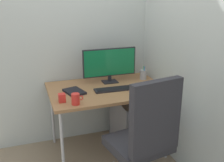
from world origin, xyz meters
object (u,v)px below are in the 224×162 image
Objects in this scene: filing_cabinet at (133,122)px; monitor at (110,63)px; coffee_mug at (76,99)px; notebook at (74,92)px; keyboard at (115,89)px; pen_holder at (143,75)px; mouse at (145,87)px; office_chair at (146,135)px; desk_clamp_accessory at (62,98)px.

monitor is at bearing 140.84° from filing_cabinet.
monitor is at bearing 45.66° from coffee_mug.
monitor reaches higher than notebook.
notebook is at bearing 171.70° from keyboard.
notebook is 2.09× the size of coffee_mug.
pen_holder is at bearing 28.25° from keyboard.
mouse is 0.63× the size of pen_holder.
filing_cabinet is 1.34× the size of keyboard.
mouse is at bearing -49.06° from monitor.
notebook is (-0.66, -0.03, 0.47)m from filing_cabinet.
keyboard is (-0.03, -0.26, -0.20)m from monitor.
office_chair is 1.78× the size of monitor.
keyboard is 0.41m from notebook.
desk_clamp_accessory is at bearing -146.04° from monitor.
monitor reaches higher than office_chair.
monitor is at bearing 175.51° from pen_holder.
office_chair reaches higher than notebook.
monitor is at bearing 90.68° from office_chair.
notebook is at bearing 52.26° from desk_clamp_accessory.
desk_clamp_accessory is at bearing -164.57° from filing_cabinet.
office_chair is 4.68× the size of notebook.
coffee_mug is at bearing -134.34° from monitor.
keyboard is at bearing -23.77° from notebook.
desk_clamp_accessory is at bearing 137.42° from coffee_mug.
office_chair reaches higher than coffee_mug.
monitor is 0.33m from keyboard.
office_chair is 6.38× the size of pen_holder.
pen_holder is (0.12, 0.29, 0.04)m from mouse.
coffee_mug reaches higher than notebook.
monitor is 3.58× the size of pen_holder.
office_chair reaches higher than mouse.
monitor is 5.48× the size of coffee_mug.
notebook reaches higher than filing_cabinet.
pen_holder is at bearing 66.15° from office_chair.
office_chair is at bearing -86.16° from keyboard.
keyboard reaches higher than filing_cabinet.
keyboard is 0.51m from coffee_mug.
filing_cabinet is at bearing -39.16° from monitor.
coffee_mug is (-0.05, -0.30, 0.04)m from notebook.
keyboard is 1.87× the size of notebook.
pen_holder reaches higher than filing_cabinet.
desk_clamp_accessory is at bearing -166.22° from keyboard.
pen_holder is (0.39, 0.88, 0.24)m from office_chair.
filing_cabinet is 3.40× the size of pen_holder.
office_chair is at bearing -113.85° from pen_holder.
office_chair is 2.51× the size of keyboard.
coffee_mug is at bearing -152.16° from pen_holder.
office_chair reaches higher than keyboard.
monitor is 0.53m from notebook.
filing_cabinet is (0.21, 0.73, -0.27)m from office_chair.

